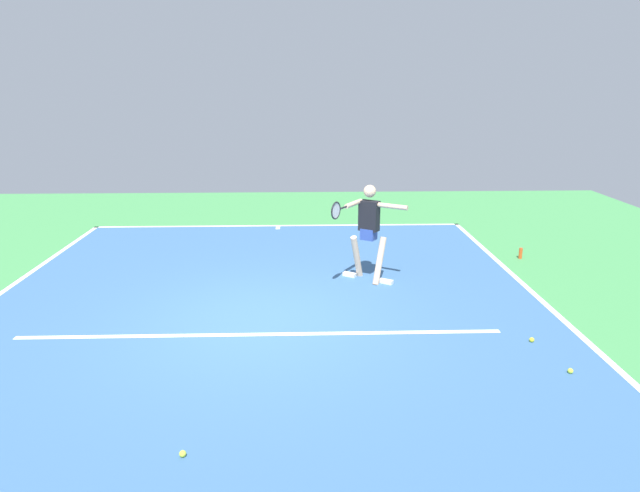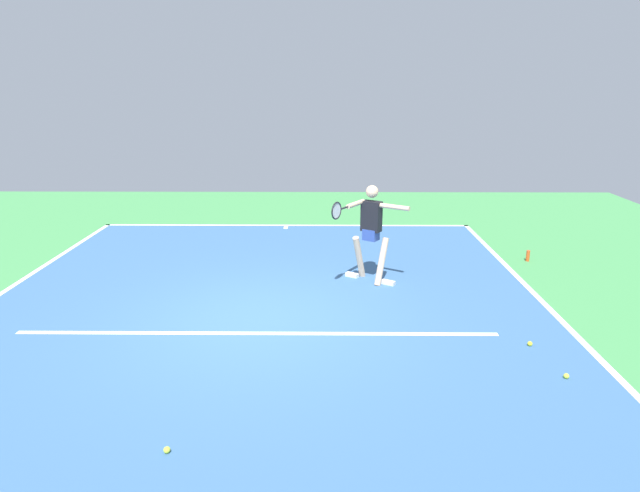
# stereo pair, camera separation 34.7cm
# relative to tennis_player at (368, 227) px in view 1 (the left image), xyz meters

# --- Properties ---
(ground_plane) EXTENTS (20.47, 20.47, 0.00)m
(ground_plane) POSITION_rel_tennis_player_xyz_m (1.75, 1.71, -0.99)
(ground_plane) COLOR #428E4C
(court_surface) EXTENTS (9.07, 11.63, 0.00)m
(court_surface) POSITION_rel_tennis_player_xyz_m (1.75, 1.71, -0.99)
(court_surface) COLOR #38608E
(court_surface) RESTS_ON ground_plane
(court_line_baseline_near) EXTENTS (9.07, 0.10, 0.01)m
(court_line_baseline_near) POSITION_rel_tennis_player_xyz_m (1.75, -4.05, -0.99)
(court_line_baseline_near) COLOR white
(court_line_baseline_near) RESTS_ON ground_plane
(court_line_sideline_left) EXTENTS (0.10, 11.63, 0.01)m
(court_line_sideline_left) POSITION_rel_tennis_player_xyz_m (-2.73, 1.71, -0.99)
(court_line_sideline_left) COLOR white
(court_line_sideline_left) RESTS_ON ground_plane
(court_line_service) EXTENTS (6.81, 0.10, 0.01)m
(court_line_service) POSITION_rel_tennis_player_xyz_m (1.75, 2.17, -0.99)
(court_line_service) COLOR white
(court_line_service) RESTS_ON ground_plane
(court_line_centre_mark) EXTENTS (0.10, 0.30, 0.01)m
(court_line_centre_mark) POSITION_rel_tennis_player_xyz_m (1.75, -3.85, -0.99)
(court_line_centre_mark) COLOR white
(court_line_centre_mark) RESTS_ON ground_plane
(tennis_player) EXTENTS (1.32, 1.10, 1.74)m
(tennis_player) POSITION_rel_tennis_player_xyz_m (0.00, 0.00, 0.00)
(tennis_player) COLOR beige
(tennis_player) RESTS_ON ground_plane
(tennis_ball_far_corner) EXTENTS (0.07, 0.07, 0.07)m
(tennis_ball_far_corner) POSITION_rel_tennis_player_xyz_m (-1.97, 2.52, -0.96)
(tennis_ball_far_corner) COLOR yellow
(tennis_ball_far_corner) RESTS_ON ground_plane
(tennis_ball_near_service_line) EXTENTS (0.07, 0.07, 0.07)m
(tennis_ball_near_service_line) POSITION_rel_tennis_player_xyz_m (2.29, 4.80, -0.96)
(tennis_ball_near_service_line) COLOR #C6E53D
(tennis_ball_near_service_line) RESTS_ON ground_plane
(tennis_ball_near_player) EXTENTS (0.07, 0.07, 0.07)m
(tennis_ball_near_player) POSITION_rel_tennis_player_xyz_m (-2.10, 3.37, -0.96)
(tennis_ball_near_player) COLOR #C6E53D
(tennis_ball_near_player) RESTS_ON ground_plane
(water_bottle) EXTENTS (0.07, 0.07, 0.22)m
(water_bottle) POSITION_rel_tennis_player_xyz_m (-3.25, -1.20, -0.88)
(water_bottle) COLOR #D84C1E
(water_bottle) RESTS_ON ground_plane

